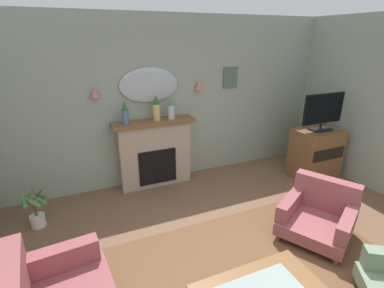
{
  "coord_description": "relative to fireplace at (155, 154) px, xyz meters",
  "views": [
    {
      "loc": [
        -1.61,
        -1.59,
        2.44
      ],
      "look_at": [
        -0.19,
        1.73,
        1.07
      ],
      "focal_mm": 26.56,
      "sensor_mm": 36.0,
      "label": 1
    }
  ],
  "objects": [
    {
      "name": "fireplace",
      "position": [
        0.0,
        0.0,
        0.0
      ],
      "size": [
        1.36,
        0.36,
        1.16
      ],
      "color": "tan",
      "rests_on": "ground"
    },
    {
      "name": "wall_sconce_left",
      "position": [
        -0.85,
        0.09,
        1.09
      ],
      "size": [
        0.14,
        0.14,
        0.14
      ],
      "primitive_type": "cone",
      "color": "#D17066"
    },
    {
      "name": "wall_mirror",
      "position": [
        -0.0,
        0.14,
        1.14
      ],
      "size": [
        0.96,
        0.06,
        0.56
      ],
      "primitive_type": "ellipsoid",
      "color": "#B2BCC6"
    },
    {
      "name": "potted_plant_small_fern",
      "position": [
        -1.83,
        -0.53,
        -0.26
      ],
      "size": [
        0.37,
        0.37,
        0.59
      ],
      "color": "silver",
      "rests_on": "ground"
    },
    {
      "name": "tv_flatscreen",
      "position": [
        2.76,
        -0.88,
        0.68
      ],
      "size": [
        0.84,
        0.24,
        0.65
      ],
      "color": "black",
      "rests_on": "tv_cabinet"
    },
    {
      "name": "mantel_vase_centre",
      "position": [
        0.3,
        -0.03,
        0.78
      ],
      "size": [
        0.11,
        0.11,
        0.39
      ],
      "color": "silver",
      "rests_on": "fireplace"
    },
    {
      "name": "armchair_by_coffee_table",
      "position": [
        1.54,
        -2.15,
        -0.27
      ],
      "size": [
        1.11,
        1.1,
        0.71
      ],
      "color": "#934C51",
      "rests_on": "ground"
    },
    {
      "name": "framed_picture",
      "position": [
        1.5,
        0.15,
        1.18
      ],
      "size": [
        0.28,
        0.03,
        0.36
      ],
      "primitive_type": "cube",
      "color": "#4C6B56"
    },
    {
      "name": "mantel_vase_right",
      "position": [
        0.05,
        -0.03,
        0.79
      ],
      "size": [
        0.12,
        0.12,
        0.43
      ],
      "color": "tan",
      "rests_on": "fireplace"
    },
    {
      "name": "wall_sconce_right",
      "position": [
        0.85,
        0.09,
        1.09
      ],
      "size": [
        0.14,
        0.14,
        0.14
      ],
      "primitive_type": "cone",
      "color": "#D17066"
    },
    {
      "name": "patterned_rug",
      "position": [
        0.44,
        -2.56,
        -0.56
      ],
      "size": [
        3.2,
        2.4,
        0.01
      ],
      "primitive_type": "cube",
      "color": "brown",
      "rests_on": "ground"
    },
    {
      "name": "wall_back",
      "position": [
        0.44,
        0.22,
        0.83
      ],
      "size": [
        6.74,
        0.1,
        2.8
      ],
      "primitive_type": "cube",
      "color": "#93A393",
      "rests_on": "ground"
    },
    {
      "name": "mantel_vase_left",
      "position": [
        -0.45,
        -0.03,
        0.77
      ],
      "size": [
        0.1,
        0.1,
        0.37
      ],
      "color": "#4C7093",
      "rests_on": "fireplace"
    },
    {
      "name": "tv_cabinet",
      "position": [
        2.76,
        -0.86,
        -0.12
      ],
      "size": [
        0.8,
        0.57,
        0.9
      ],
      "color": "brown",
      "rests_on": "ground"
    }
  ]
}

